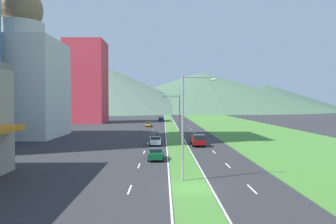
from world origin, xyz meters
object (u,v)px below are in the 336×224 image
(pickup_truck_0, at_px, (198,140))
(car_0, at_px, (156,154))
(street_lamp_mid, at_px, (177,115))
(car_4, at_px, (148,124))
(car_2, at_px, (156,141))
(street_lamp_near, at_px, (186,121))
(car_3, at_px, (161,119))
(street_lamp_far, at_px, (172,111))
(motorcycle_rider, at_px, (157,137))

(pickup_truck_0, bearing_deg, car_0, -27.78)
(street_lamp_mid, height_order, car_4, street_lamp_mid)
(car_0, relative_size, car_2, 1.05)
(street_lamp_near, relative_size, car_3, 2.42)
(pickup_truck_0, bearing_deg, car_4, -166.42)
(street_lamp_far, bearing_deg, pickup_truck_0, -83.80)
(street_lamp_near, height_order, car_4, street_lamp_near)
(street_lamp_far, xyz_separation_m, car_4, (-6.79, 10.40, -4.31))
(pickup_truck_0, bearing_deg, street_lamp_far, -173.80)
(street_lamp_near, height_order, car_3, street_lamp_near)
(car_0, bearing_deg, car_4, 3.70)
(street_lamp_far, relative_size, car_0, 2.08)
(car_4, distance_m, motorcycle_rider, 36.04)
(street_lamp_near, xyz_separation_m, pickup_truck_0, (3.64, 23.58, -4.60))
(car_0, bearing_deg, motorcycle_rider, 0.81)
(street_lamp_mid, relative_size, motorcycle_rider, 4.26)
(car_2, bearing_deg, street_lamp_near, -171.99)
(car_0, distance_m, car_4, 55.36)
(street_lamp_near, relative_size, street_lamp_far, 1.11)
(street_lamp_near, distance_m, car_2, 25.06)
(motorcycle_rider, bearing_deg, street_lamp_far, -7.79)
(street_lamp_near, relative_size, motorcycle_rider, 4.84)
(street_lamp_mid, height_order, car_3, street_lamp_mid)
(street_lamp_far, height_order, car_4, street_lamp_far)
(car_4, bearing_deg, pickup_truck_0, -166.42)
(street_lamp_near, bearing_deg, car_0, 105.76)
(street_lamp_mid, height_order, car_2, street_lamp_mid)
(street_lamp_mid, xyz_separation_m, car_4, (-7.05, 38.25, -4.25))
(street_lamp_near, bearing_deg, street_lamp_far, 89.85)
(pickup_truck_0, bearing_deg, motorcycle_rider, -133.57)
(car_0, distance_m, car_3, 83.71)
(pickup_truck_0, bearing_deg, car_3, -174.60)
(pickup_truck_0, distance_m, motorcycle_rider, 9.63)
(street_lamp_far, bearing_deg, car_2, -96.50)
(car_0, distance_m, car_2, 13.50)
(street_lamp_near, bearing_deg, pickup_truck_0, 81.24)
(street_lamp_near, height_order, car_2, street_lamp_near)
(car_0, bearing_deg, pickup_truck_0, -27.78)
(street_lamp_mid, bearing_deg, car_0, -101.55)
(street_lamp_near, relative_size, car_2, 2.42)
(car_3, height_order, car_4, car_3)
(car_3, bearing_deg, car_0, -179.99)
(car_3, relative_size, car_4, 0.84)
(street_lamp_far, height_order, car_0, street_lamp_far)
(pickup_truck_0, relative_size, motorcycle_rider, 2.70)
(car_2, xyz_separation_m, pickup_truck_0, (7.06, -0.77, 0.21))
(car_4, height_order, pickup_truck_0, pickup_truck_0)
(street_lamp_far, distance_m, car_0, 45.17)
(car_2, bearing_deg, car_4, 4.40)
(car_0, xyz_separation_m, car_2, (-0.36, 13.49, 0.00))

